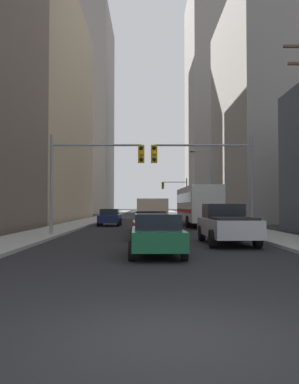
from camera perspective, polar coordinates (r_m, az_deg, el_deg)
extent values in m
plane|color=black|center=(5.92, 3.10, -19.80)|extent=(400.00, 400.00, 0.00)
cube|color=#9E9E99|center=(56.02, -7.12, -3.66)|extent=(2.88, 160.00, 0.15)
cube|color=#9E9E99|center=(56.10, 6.78, -3.66)|extent=(2.88, 160.00, 0.15)
cube|color=silver|center=(36.33, 6.71, -1.67)|extent=(2.74, 11.55, 2.90)
cube|color=black|center=(36.20, 4.73, -0.85)|extent=(0.24, 10.58, 0.80)
cube|color=red|center=(36.19, 4.73, -2.59)|extent=(0.23, 10.58, 0.28)
cylinder|color=black|center=(40.23, 4.33, -3.76)|extent=(0.32, 1.00, 1.00)
cylinder|color=black|center=(40.49, 7.65, -3.74)|extent=(0.32, 1.00, 1.00)
cylinder|color=black|center=(33.02, 5.40, -4.17)|extent=(0.32, 1.00, 1.00)
cylinder|color=black|center=(33.34, 9.43, -4.13)|extent=(0.32, 1.00, 1.00)
cube|color=#B7BABF|center=(19.54, 10.77, -4.85)|extent=(2.12, 5.44, 0.80)
cube|color=black|center=(20.47, 10.22, -2.61)|extent=(1.84, 1.84, 0.70)
cube|color=black|center=(18.20, 11.59, -3.64)|extent=(1.81, 2.42, 0.10)
cylinder|color=black|center=(21.11, 7.28, -5.73)|extent=(0.28, 0.80, 0.80)
cylinder|color=black|center=(21.46, 12.39, -5.64)|extent=(0.28, 0.80, 0.80)
cylinder|color=black|center=(17.70, 8.81, -6.47)|extent=(0.28, 0.80, 0.80)
cylinder|color=black|center=(18.11, 14.85, -6.32)|extent=(0.28, 0.80, 0.80)
cube|color=#C6B793|center=(28.35, 0.36, -2.92)|extent=(2.01, 5.20, 1.90)
cube|color=black|center=(30.95, 0.28, -2.06)|extent=(1.76, 0.02, 0.60)
cylinder|color=black|center=(30.05, -1.53, -4.67)|extent=(0.24, 0.72, 0.72)
cylinder|color=black|center=(30.08, 2.14, -4.67)|extent=(0.24, 0.72, 0.72)
cylinder|color=black|center=(26.73, -1.66, -5.02)|extent=(0.24, 0.72, 0.72)
cylinder|color=black|center=(26.76, 2.47, -5.01)|extent=(0.24, 0.72, 0.72)
cube|color=#195938|center=(14.85, 1.06, -6.43)|extent=(1.90, 4.24, 0.65)
cube|color=black|center=(14.66, 1.07, -4.14)|extent=(1.63, 1.94, 0.55)
cylinder|color=black|center=(16.21, -2.15, -7.20)|extent=(0.22, 0.64, 0.64)
cylinder|color=black|center=(16.26, 4.00, -7.18)|extent=(0.22, 0.64, 0.64)
cylinder|color=black|center=(13.54, -2.48, -8.25)|extent=(0.22, 0.64, 0.64)
cylinder|color=black|center=(13.59, 4.90, -8.22)|extent=(0.22, 0.64, 0.64)
cube|color=maroon|center=(22.06, 0.06, -4.94)|extent=(1.96, 4.27, 0.65)
cube|color=black|center=(21.89, 0.07, -3.39)|extent=(1.65, 1.96, 0.55)
cylinder|color=black|center=(23.43, -2.10, -5.56)|extent=(0.22, 0.64, 0.64)
cylinder|color=black|center=(23.45, 2.15, -5.56)|extent=(0.22, 0.64, 0.64)
cylinder|color=black|center=(20.75, -2.30, -6.03)|extent=(0.22, 0.64, 0.64)
cylinder|color=black|center=(20.77, 2.50, -6.03)|extent=(0.22, 0.64, 0.64)
cube|color=#141E4C|center=(36.78, -5.55, -3.71)|extent=(1.83, 4.21, 0.65)
cube|color=black|center=(36.62, -5.57, -2.78)|extent=(1.60, 1.91, 0.55)
cylinder|color=black|center=(38.22, -6.67, -4.12)|extent=(0.22, 0.64, 0.64)
cylinder|color=black|center=(38.07, -4.08, -4.14)|extent=(0.22, 0.64, 0.64)
cylinder|color=black|center=(35.55, -7.13, -4.29)|extent=(0.22, 0.64, 0.64)
cylinder|color=black|center=(35.39, -4.34, -4.31)|extent=(0.22, 0.64, 0.64)
cube|color=navy|center=(45.07, -0.11, -3.38)|extent=(1.81, 4.21, 0.65)
cube|color=black|center=(44.91, -0.11, -2.62)|extent=(1.59, 1.91, 0.55)
cylinder|color=black|center=(46.43, -1.19, -3.74)|extent=(0.22, 0.64, 0.64)
cylinder|color=black|center=(46.44, 0.95, -3.74)|extent=(0.22, 0.64, 0.64)
cylinder|color=black|center=(43.74, -1.23, -3.85)|extent=(0.22, 0.64, 0.64)
cylinder|color=black|center=(43.75, 1.04, -3.85)|extent=(0.22, 0.64, 0.64)
cylinder|color=gray|center=(24.80, -13.52, 0.89)|extent=(0.18, 0.18, 6.00)
cylinder|color=gray|center=(24.58, -7.40, 6.50)|extent=(5.31, 0.12, 0.12)
cube|color=gold|center=(24.33, -1.16, 5.32)|extent=(0.38, 0.30, 1.05)
sphere|color=black|center=(24.21, -1.16, 6.17)|extent=(0.24, 0.24, 0.24)
sphere|color=#F9A514|center=(24.16, -1.16, 5.38)|extent=(0.24, 0.24, 0.24)
sphere|color=black|center=(24.12, -1.16, 4.57)|extent=(0.24, 0.24, 0.24)
cylinder|color=gray|center=(24.97, 14.05, 0.88)|extent=(0.18, 0.18, 6.00)
cylinder|color=gray|center=(24.64, 7.43, 6.48)|extent=(5.78, 0.12, 0.12)
cube|color=gold|center=(24.33, 0.65, 5.32)|extent=(0.38, 0.30, 1.05)
sphere|color=black|center=(24.21, 0.66, 6.17)|extent=(0.24, 0.24, 0.24)
sphere|color=#F9A514|center=(24.17, 0.66, 5.37)|extent=(0.24, 0.24, 0.24)
sphere|color=black|center=(24.13, 0.66, 4.57)|extent=(0.24, 0.24, 0.24)
cylinder|color=gray|center=(62.80, 5.21, -0.80)|extent=(0.18, 0.18, 6.00)
cylinder|color=gray|center=(62.73, 3.55, 1.39)|extent=(3.66, 0.12, 0.12)
cube|color=gold|center=(62.60, 1.88, 0.91)|extent=(0.38, 0.30, 1.05)
sphere|color=black|center=(62.45, 1.88, 1.23)|extent=(0.24, 0.24, 0.24)
sphere|color=black|center=(62.43, 1.88, 0.92)|extent=(0.24, 0.24, 0.24)
sphere|color=#19D833|center=(62.41, 1.88, 0.61)|extent=(0.24, 0.24, 0.24)
cylinder|color=gray|center=(40.95, 8.44, 0.83)|extent=(0.16, 0.16, 7.50)
cylinder|color=gray|center=(41.14, 7.22, 5.78)|extent=(1.73, 0.10, 0.10)
ellipsoid|color=#4C4C51|center=(41.02, 6.01, 5.66)|extent=(0.56, 0.32, 0.20)
cube|color=gray|center=(101.66, -12.56, 10.48)|extent=(24.79, 23.60, 47.02)
cube|color=gray|center=(54.11, 19.49, 10.38)|extent=(16.96, 21.60, 26.43)
cube|color=gray|center=(98.39, 12.31, 12.16)|extent=(22.79, 21.46, 51.26)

